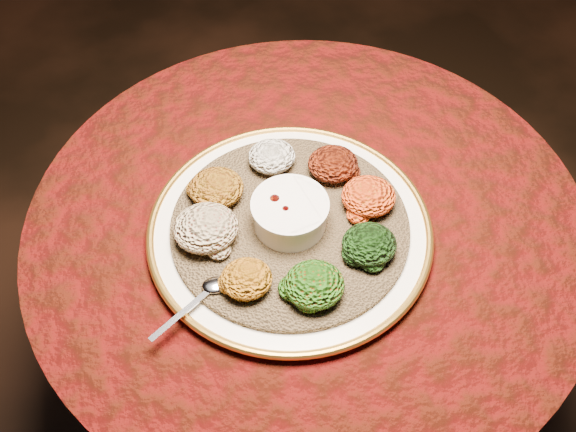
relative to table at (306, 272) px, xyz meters
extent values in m
plane|color=black|center=(0.00, 0.00, -0.55)|extent=(4.00, 4.00, 0.00)
cylinder|color=black|center=(0.00, 0.00, -0.53)|extent=(0.44, 0.44, 0.04)
cylinder|color=black|center=(0.00, 0.00, -0.21)|extent=(0.12, 0.12, 0.68)
cylinder|color=black|center=(0.00, 0.00, 0.15)|extent=(0.80, 0.80, 0.04)
cylinder|color=#390604|center=(0.00, 0.00, 0.00)|extent=(0.93, 0.93, 0.34)
cylinder|color=#390604|center=(0.00, 0.00, 0.17)|extent=(0.96, 0.96, 0.01)
cylinder|color=white|center=(-0.04, -0.04, 0.19)|extent=(0.59, 0.59, 0.02)
torus|color=gold|center=(-0.04, -0.04, 0.20)|extent=(0.47, 0.47, 0.01)
cylinder|color=brown|center=(-0.04, -0.04, 0.20)|extent=(0.47, 0.47, 0.01)
cylinder|color=white|center=(-0.04, -0.04, 0.23)|extent=(0.12, 0.12, 0.05)
cylinder|color=white|center=(-0.04, -0.04, 0.26)|extent=(0.12, 0.12, 0.01)
cylinder|color=#631704|center=(-0.04, -0.04, 0.25)|extent=(0.10, 0.10, 0.01)
ellipsoid|color=silver|center=(-0.17, -0.13, 0.21)|extent=(0.04, 0.03, 0.01)
cube|color=silver|center=(-0.23, -0.17, 0.21)|extent=(0.10, 0.07, 0.00)
ellipsoid|color=white|center=(-0.04, 0.10, 0.23)|extent=(0.08, 0.08, 0.04)
ellipsoid|color=black|center=(0.05, 0.06, 0.23)|extent=(0.09, 0.08, 0.04)
ellipsoid|color=#BE720F|center=(0.10, -0.02, 0.23)|extent=(0.09, 0.09, 0.04)
ellipsoid|color=black|center=(0.07, -0.11, 0.23)|extent=(0.09, 0.08, 0.04)
ellipsoid|color=#942509|center=(-0.03, -0.17, 0.23)|extent=(0.09, 0.09, 0.04)
ellipsoid|color=#A0590E|center=(-0.13, -0.14, 0.23)|extent=(0.08, 0.07, 0.04)
ellipsoid|color=maroon|center=(-0.17, -0.04, 0.23)|extent=(0.10, 0.10, 0.05)
ellipsoid|color=#845610|center=(-0.15, 0.04, 0.23)|extent=(0.09, 0.09, 0.04)
camera|label=1|loc=(-0.16, -0.66, 1.04)|focal=40.00mm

